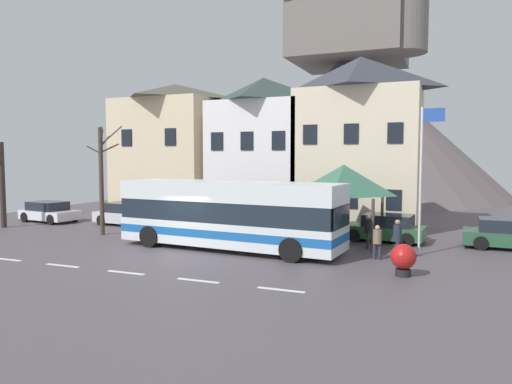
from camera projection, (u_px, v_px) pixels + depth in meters
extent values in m
cube|color=#51494F|center=(170.00, 257.00, 19.99)|extent=(40.00, 60.00, 0.06)
cube|color=silver|center=(6.00, 259.00, 19.49)|extent=(1.60, 0.20, 0.01)
cube|color=silver|center=(63.00, 265.00, 18.37)|extent=(1.60, 0.20, 0.01)
cube|color=silver|center=(126.00, 273.00, 17.25)|extent=(1.60, 0.20, 0.01)
cube|color=silver|center=(198.00, 281.00, 16.13)|extent=(1.60, 0.20, 0.01)
cube|color=silver|center=(281.00, 290.00, 15.01)|extent=(1.60, 0.20, 0.01)
cube|color=beige|center=(177.00, 159.00, 33.88)|extent=(6.74, 6.87, 8.17)
pyramid|color=#504E3E|center=(176.00, 93.00, 33.54)|extent=(6.74, 6.87, 1.23)
cube|color=black|center=(128.00, 191.00, 31.47)|extent=(0.80, 0.06, 1.10)
cube|color=black|center=(171.00, 193.00, 30.21)|extent=(0.80, 0.06, 1.10)
cube|color=black|center=(127.00, 138.00, 31.20)|extent=(0.80, 0.06, 1.10)
cube|color=black|center=(170.00, 137.00, 29.95)|extent=(0.80, 0.06, 1.10)
cube|color=white|center=(263.00, 163.00, 30.62)|extent=(5.95, 5.40, 7.70)
pyramid|color=#2F3F39|center=(263.00, 90.00, 30.28)|extent=(5.95, 5.40, 1.61)
cube|color=black|center=(217.00, 196.00, 28.98)|extent=(0.80, 0.06, 1.10)
cube|color=black|center=(247.00, 197.00, 28.24)|extent=(0.80, 0.06, 1.10)
cube|color=black|center=(278.00, 198.00, 27.50)|extent=(0.80, 0.06, 1.10)
cube|color=black|center=(217.00, 141.00, 28.74)|extent=(0.80, 0.06, 1.10)
cube|color=black|center=(247.00, 141.00, 28.00)|extent=(0.80, 0.06, 1.10)
cube|color=black|center=(278.00, 140.00, 27.26)|extent=(0.80, 0.06, 1.10)
cube|color=beige|center=(359.00, 160.00, 28.35)|extent=(6.94, 5.50, 8.16)
pyramid|color=#353741|center=(361.00, 74.00, 27.97)|extent=(6.94, 5.50, 2.02)
cube|color=black|center=(309.00, 197.00, 26.79)|extent=(0.80, 0.06, 1.10)
cube|color=black|center=(350.00, 198.00, 25.93)|extent=(0.80, 0.06, 1.10)
cube|color=black|center=(394.00, 200.00, 25.07)|extent=(0.80, 0.06, 1.10)
cube|color=black|center=(310.00, 134.00, 26.53)|extent=(0.80, 0.06, 1.10)
cube|color=black|center=(351.00, 134.00, 25.67)|extent=(0.80, 0.06, 1.10)
cube|color=black|center=(395.00, 133.00, 24.81)|extent=(0.80, 0.06, 1.10)
cone|color=#605555|center=(349.00, 124.00, 52.15)|extent=(33.43, 33.43, 15.76)
cube|color=slate|center=(350.00, 36.00, 51.45)|extent=(11.59, 11.59, 5.87)
cylinder|color=#6D645D|center=(403.00, 8.00, 46.49)|extent=(4.78, 4.78, 8.91)
cube|color=silver|center=(229.00, 232.00, 21.58)|extent=(10.73, 3.42, 1.09)
cube|color=#1959A5|center=(229.00, 231.00, 21.58)|extent=(10.75, 3.44, 0.36)
cube|color=#19232D|center=(229.00, 210.00, 21.51)|extent=(10.62, 3.37, 0.91)
cube|color=silver|center=(229.00, 191.00, 21.45)|extent=(10.73, 3.42, 0.86)
cube|color=#19232D|center=(342.00, 217.00, 19.14)|extent=(0.24, 2.15, 0.88)
cylinder|color=black|center=(312.00, 240.00, 21.10)|extent=(1.02, 0.36, 1.00)
cylinder|color=black|center=(291.00, 250.00, 18.90)|extent=(1.02, 0.36, 1.00)
cylinder|color=black|center=(180.00, 229.00, 24.31)|extent=(1.02, 0.36, 1.00)
cylinder|color=black|center=(150.00, 237.00, 22.12)|extent=(1.02, 0.36, 1.00)
cylinder|color=#473D33|center=(318.00, 214.00, 25.03)|extent=(0.14, 0.14, 2.40)
cylinder|color=#473D33|center=(382.00, 217.00, 23.80)|extent=(0.14, 0.14, 2.40)
cylinder|color=#473D33|center=(301.00, 222.00, 21.98)|extent=(0.14, 0.14, 2.40)
cylinder|color=#473D33|center=(373.00, 226.00, 20.75)|extent=(0.14, 0.14, 2.40)
pyramid|color=#356851|center=(344.00, 180.00, 22.74)|extent=(3.60, 3.60, 1.46)
cube|color=silver|center=(50.00, 215.00, 30.83)|extent=(4.07, 2.35, 0.58)
cube|color=#1E232D|center=(48.00, 206.00, 30.88)|extent=(2.51, 1.94, 0.56)
cylinder|color=black|center=(75.00, 216.00, 31.02)|extent=(0.66, 0.28, 0.64)
cylinder|color=black|center=(51.00, 220.00, 29.43)|extent=(0.66, 0.28, 0.64)
cylinder|color=black|center=(49.00, 214.00, 32.25)|extent=(0.66, 0.28, 0.64)
cylinder|color=black|center=(25.00, 217.00, 30.66)|extent=(0.66, 0.28, 0.64)
cube|color=silver|center=(130.00, 217.00, 29.26)|extent=(4.64, 2.30, 0.64)
cube|color=#1E232D|center=(127.00, 207.00, 29.32)|extent=(2.84, 1.90, 0.58)
cylinder|color=black|center=(158.00, 220.00, 29.39)|extent=(0.66, 0.26, 0.64)
cylinder|color=black|center=(138.00, 223.00, 27.80)|extent=(0.66, 0.26, 0.64)
cylinder|color=black|center=(122.00, 217.00, 30.75)|extent=(0.66, 0.26, 0.64)
cylinder|color=black|center=(101.00, 220.00, 29.15)|extent=(0.66, 0.26, 0.64)
cube|color=#2B5B33|center=(384.00, 232.00, 23.68)|extent=(4.04, 2.22, 0.61)
cube|color=#1E232D|center=(388.00, 220.00, 23.55)|extent=(2.48, 1.85, 0.57)
cylinder|color=black|center=(354.00, 235.00, 23.50)|extent=(0.66, 0.26, 0.64)
cylinder|color=black|center=(363.00, 231.00, 25.07)|extent=(0.66, 0.26, 0.64)
cylinder|color=black|center=(407.00, 240.00, 22.32)|extent=(0.66, 0.26, 0.64)
cylinder|color=black|center=(413.00, 234.00, 23.89)|extent=(0.66, 0.26, 0.64)
cube|color=#1E232D|center=(511.00, 225.00, 21.65)|extent=(2.75, 1.72, 0.57)
cylinder|color=black|center=(480.00, 237.00, 23.03)|extent=(0.65, 0.22, 0.64)
cylinder|color=black|center=(481.00, 243.00, 21.40)|extent=(0.65, 0.22, 0.64)
cylinder|color=#38332D|center=(367.00, 240.00, 21.80)|extent=(0.12, 0.12, 0.80)
cylinder|color=#38332D|center=(368.00, 241.00, 21.60)|extent=(0.12, 0.12, 0.80)
cylinder|color=black|center=(368.00, 226.00, 21.65)|extent=(0.33, 0.33, 0.60)
sphere|color=#9E7A60|center=(368.00, 217.00, 21.62)|extent=(0.24, 0.24, 0.24)
cylinder|color=#2D2D38|center=(374.00, 251.00, 19.52)|extent=(0.15, 0.15, 0.71)
cylinder|color=#2D2D38|center=(380.00, 251.00, 19.44)|extent=(0.15, 0.15, 0.71)
cylinder|color=#7F6B56|center=(377.00, 237.00, 19.43)|extent=(0.35, 0.35, 0.57)
sphere|color=tan|center=(378.00, 228.00, 19.41)|extent=(0.20, 0.20, 0.20)
cylinder|color=#2D2D38|center=(398.00, 250.00, 19.29)|extent=(0.14, 0.14, 0.81)
cylinder|color=#2D2D38|center=(396.00, 249.00, 19.50)|extent=(0.14, 0.14, 0.81)
cylinder|color=#232B38|center=(397.00, 233.00, 19.34)|extent=(0.34, 0.34, 0.68)
sphere|color=#9E7A60|center=(398.00, 222.00, 19.31)|extent=(0.22, 0.22, 0.22)
cube|color=brown|center=(398.00, 232.00, 23.77)|extent=(1.55, 0.45, 0.08)
cube|color=brown|center=(398.00, 227.00, 23.96)|extent=(1.55, 0.06, 0.40)
cube|color=#2D2D33|center=(383.00, 236.00, 24.04)|extent=(0.08, 0.36, 0.45)
cube|color=#2D2D33|center=(412.00, 237.00, 23.52)|extent=(0.08, 0.36, 0.45)
cylinder|color=silver|center=(420.00, 182.00, 20.08)|extent=(0.10, 0.10, 6.34)
cube|color=#264CA5|center=(434.00, 115.00, 19.71)|extent=(0.90, 0.03, 0.56)
cylinder|color=black|center=(403.00, 273.00, 16.75)|extent=(0.54, 0.54, 0.25)
sphere|color=#B21919|center=(403.00, 257.00, 16.71)|extent=(0.90, 0.90, 0.90)
cylinder|color=#382D28|center=(2.00, 185.00, 28.16)|extent=(0.33, 0.33, 5.12)
cylinder|color=#382D28|center=(2.00, 159.00, 28.50)|extent=(0.82, 0.76, 0.58)
cylinder|color=#47382D|center=(101.00, 181.00, 25.52)|extent=(0.24, 0.24, 5.83)
cylinder|color=#47382D|center=(101.00, 137.00, 25.01)|extent=(0.68, 0.60, 0.82)
cylinder|color=#47382D|center=(110.00, 148.00, 25.47)|extent=(0.87, 0.61, 0.53)
cylinder|color=#47382D|center=(94.00, 150.00, 25.31)|extent=(0.64, 0.48, 0.45)
cylinder|color=#47382D|center=(111.00, 136.00, 25.50)|extent=(0.97, 0.80, 1.09)
cylinder|color=#47382D|center=(105.00, 142.00, 25.68)|extent=(0.09, 0.75, 0.67)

